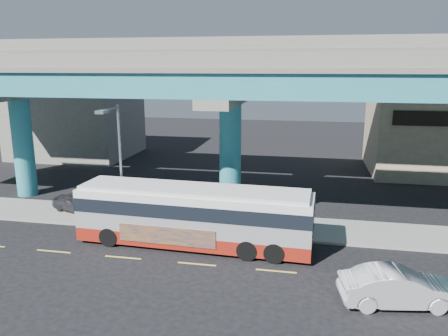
% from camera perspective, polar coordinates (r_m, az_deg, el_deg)
% --- Properties ---
extents(ground, '(120.00, 120.00, 0.00)m').
position_cam_1_polar(ground, '(22.92, -3.36, -12.11)').
color(ground, black).
rests_on(ground, ground).
extents(sidewalk, '(70.00, 4.00, 0.15)m').
position_cam_1_polar(sidewalk, '(27.83, -0.51, -7.22)').
color(sidewalk, gray).
rests_on(sidewalk, ground).
extents(lane_markings, '(58.00, 0.12, 0.01)m').
position_cam_1_polar(lane_markings, '(22.66, -3.55, -12.41)').
color(lane_markings, '#D8C64C').
rests_on(lane_markings, ground).
extents(viaduct, '(52.00, 12.40, 11.70)m').
position_cam_1_polar(viaduct, '(29.62, 0.90, 11.96)').
color(viaduct, teal).
rests_on(viaduct, ground).
extents(building_concrete, '(12.00, 10.00, 9.00)m').
position_cam_1_polar(building_concrete, '(51.05, -18.72, 6.60)').
color(building_concrete, gray).
rests_on(building_concrete, ground).
extents(transit_bus, '(13.15, 3.32, 3.35)m').
position_cam_1_polar(transit_bus, '(24.21, -3.97, -6.00)').
color(transit_bus, maroon).
rests_on(transit_bus, ground).
extents(sedan, '(3.21, 5.33, 1.58)m').
position_cam_1_polar(sedan, '(20.20, 21.80, -14.28)').
color(sedan, silver).
rests_on(sedan, ground).
extents(parked_car, '(3.52, 4.33, 1.18)m').
position_cam_1_polar(parked_car, '(31.26, -18.82, -4.34)').
color(parked_car, '#2C2D31').
rests_on(parked_car, sidewalk).
extents(street_lamp, '(0.50, 2.44, 7.45)m').
position_cam_1_polar(street_lamp, '(26.41, -13.93, 2.39)').
color(street_lamp, gray).
rests_on(street_lamp, sidewalk).
extents(stop_sign, '(0.64, 0.60, 2.81)m').
position_cam_1_polar(stop_sign, '(25.44, 6.60, -4.25)').
color(stop_sign, gray).
rests_on(stop_sign, sidewalk).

